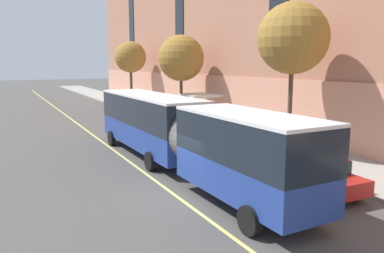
{
  "coord_description": "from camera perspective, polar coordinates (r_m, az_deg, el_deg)",
  "views": [
    {
      "loc": [
        -6.53,
        -13.58,
        5.45
      ],
      "look_at": [
        3.51,
        5.83,
        1.8
      ],
      "focal_mm": 35.0,
      "sensor_mm": 36.0,
      "label": 1
    }
  ],
  "objects": [
    {
      "name": "ground_plane",
      "position": [
        16.02,
        -1.59,
        -10.4
      ],
      "size": [
        260.0,
        260.0,
        0.0
      ],
      "primitive_type": "plane",
      "color": "#4C4947"
    },
    {
      "name": "fire_hydrant",
      "position": [
        29.63,
        0.83,
        -0.15
      ],
      "size": [
        0.42,
        0.24,
        0.72
      ],
      "color": "red",
      "rests_on": "sidewalk"
    },
    {
      "name": "parked_car_red_4",
      "position": [
        17.2,
        18.37,
        -6.76
      ],
      "size": [
        2.03,
        4.7,
        1.56
      ],
      "color": "#B21E19",
      "rests_on": "ground"
    },
    {
      "name": "street_tree_mid_block",
      "position": [
        22.86,
        15.11,
        12.79
      ],
      "size": [
        4.14,
        4.14,
        8.84
      ],
      "color": "brown",
      "rests_on": "sidewalk"
    },
    {
      "name": "street_tree_far_uptown",
      "position": [
        35.29,
        -1.68,
        10.36
      ],
      "size": [
        4.28,
        4.28,
        8.0
      ],
      "color": "brown",
      "rests_on": "sidewalk"
    },
    {
      "name": "street_tree_far_downtown",
      "position": [
        49.13,
        -9.35,
        10.37
      ],
      "size": [
        3.98,
        3.98,
        8.19
      ],
      "color": "brown",
      "rests_on": "sidewalk"
    },
    {
      "name": "sidewalk",
      "position": [
        23.53,
        15.88,
        -4.09
      ],
      "size": [
        5.01,
        160.0,
        0.15
      ],
      "primitive_type": "cube",
      "color": "#9E9B93",
      "rests_on": "ground"
    },
    {
      "name": "parked_car_white_3",
      "position": [
        23.24,
        4.54,
        -2.14
      ],
      "size": [
        1.95,
        4.41,
        1.56
      ],
      "color": "silver",
      "rests_on": "ground"
    },
    {
      "name": "city_bus",
      "position": [
        19.06,
        -2.17,
        -0.57
      ],
      "size": [
        3.12,
        18.67,
        3.67
      ],
      "color": "navy",
      "rests_on": "ground"
    },
    {
      "name": "lane_centerline",
      "position": [
        18.54,
        -6.38,
        -7.65
      ],
      "size": [
        0.16,
        140.0,
        0.01
      ],
      "primitive_type": "cube",
      "color": "#E0D66B",
      "rests_on": "ground"
    },
    {
      "name": "parked_car_red_1",
      "position": [
        32.29,
        -4.89,
        1.13
      ],
      "size": [
        1.99,
        4.32,
        1.56
      ],
      "color": "#B21E19",
      "rests_on": "ground"
    },
    {
      "name": "parked_car_red_2",
      "position": [
        44.44,
        -11.55,
        3.26
      ],
      "size": [
        1.92,
        4.44,
        1.56
      ],
      "color": "#B21E19",
      "rests_on": "ground"
    },
    {
      "name": "parked_car_black_5",
      "position": [
        37.91,
        -8.49,
        2.3
      ],
      "size": [
        1.95,
        4.65,
        1.56
      ],
      "color": "black",
      "rests_on": "ground"
    }
  ]
}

